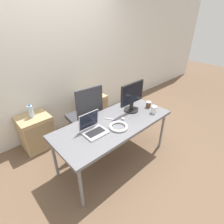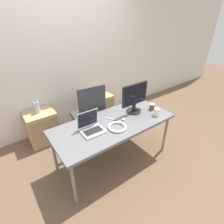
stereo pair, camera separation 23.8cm
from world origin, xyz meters
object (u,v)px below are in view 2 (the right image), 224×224
Objects in this scene: mouse at (123,119)px; cable_coil at (117,127)px; laptop_center at (91,127)px; coffee_cup_white at (157,112)px; cabinet_right at (99,108)px; coffee_cup_brown at (152,107)px; office_chair at (89,120)px; monitor at (134,98)px; cabinet_left at (42,127)px; water_bottle at (37,107)px.

mouse is 0.21m from cable_coil.
laptop_center is at bearing 173.08° from mouse.
cabinet_right is at bearing 97.09° from coffee_cup_white.
coffee_cup_brown is (0.57, -0.02, 0.03)m from mouse.
office_chair is at bearing 126.85° from coffee_cup_white.
monitor is at bearing 157.52° from coffee_cup_brown.
cabinet_right is at bearing 0.00° from cabinet_left.
office_chair reaches higher than cabinet_left.
cabinet_right is at bearing -0.11° from water_bottle.
cabinet_left is at bearing 140.38° from coffee_cup_brown.
office_chair is 11.41× the size of coffee_cup_brown.
office_chair reaches higher than water_bottle.
laptop_center is at bearing -115.52° from office_chair.
mouse is 0.57m from coffee_cup_brown.
monitor reaches higher than laptop_center.
cabinet_right is 1.25m from monitor.
water_bottle reaches higher than mouse.
office_chair is 4.34× the size of cable_coil.
office_chair is 4.93× the size of water_bottle.
office_chair is at bearing -34.32° from cabinet_left.
cable_coil is at bearing -152.09° from mouse.
monitor reaches higher than mouse.
laptop_center is 1.00m from coffee_cup_white.
coffee_cup_white is (0.66, -0.88, 0.35)m from office_chair.
coffee_cup_white is at bearing -7.18° from cable_coil.
cable_coil is (0.30, -0.16, -0.04)m from laptop_center.
coffee_cup_brown reaches higher than cabinet_left.
coffee_cup_brown is at bearing -43.88° from office_chair.
office_chair is 2.40× the size of monitor.
cable_coil is (-0.47, -0.20, -0.21)m from monitor.
cable_coil is at bearing 172.82° from coffee_cup_white.
cabinet_right is 6.05× the size of coffee_cup_brown.
monitor is 1.81× the size of cable_coil.
laptop_center is 3.14× the size of coffee_cup_brown.
cabinet_right is at bearing 74.98° from mouse.
water_bottle is 0.49× the size of monitor.
office_chair is 1.09m from coffee_cup_brown.
laptop_center reaches higher than water_bottle.
coffee_cup_white is (0.48, -0.18, 0.04)m from mouse.
laptop_center is 0.34m from cable_coil.
coffee_cup_white reaches higher than coffee_cup_brown.
coffee_cup_white is (0.97, -0.24, 0.00)m from laptop_center.
cable_coil is at bearing -61.75° from water_bottle.
cabinet_right is at bearing 102.03° from coffee_cup_brown.
water_bottle is 1.44m from cable_coil.
water_bottle is 2.31× the size of coffee_cup_brown.
laptop_center reaches higher than cabinet_left.
mouse is 0.61× the size of coffee_cup_brown.
cable_coil is (-0.18, -0.10, 0.00)m from mouse.
monitor is at bearing -91.48° from cabinet_right.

